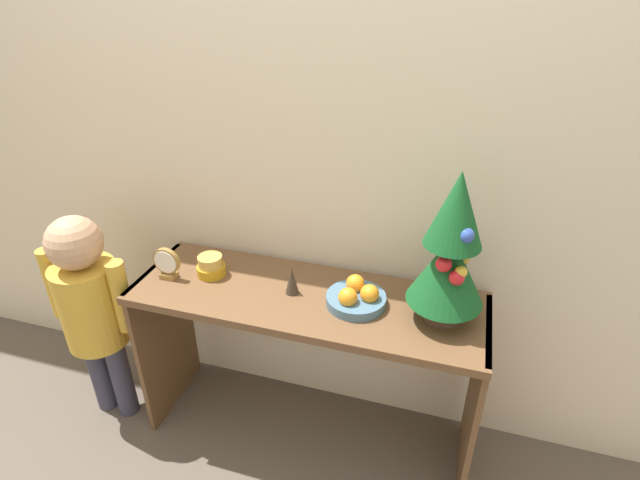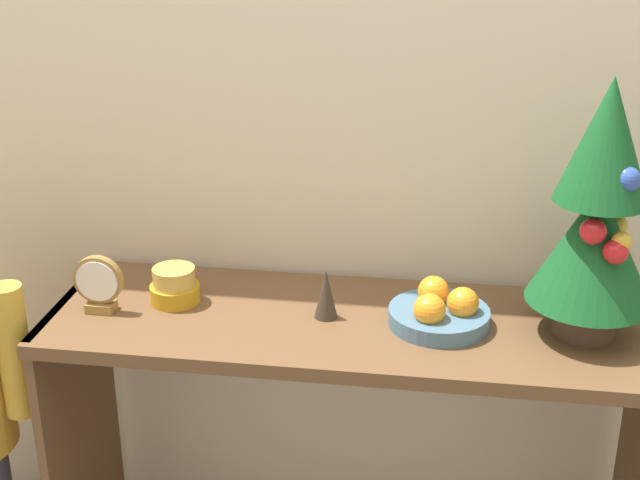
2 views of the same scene
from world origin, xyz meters
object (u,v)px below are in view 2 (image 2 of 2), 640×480
mini_tree (598,213)px  desk_clock (99,285)px  singing_bowl (175,286)px  figurine (326,294)px  fruit_bowl (440,311)px

mini_tree → desk_clock: 1.01m
desk_clock → singing_bowl: bearing=25.1°
singing_bowl → desk_clock: (-0.14, -0.07, 0.03)m
mini_tree → figurine: 0.56m
singing_bowl → figurine: 0.33m
desk_clock → fruit_bowl: bearing=3.5°
fruit_bowl → desk_clock: (-0.71, -0.04, 0.03)m
singing_bowl → figurine: size_ratio=1.01×
singing_bowl → figurine: (0.33, -0.02, 0.02)m
mini_tree → desk_clock: bearing=-177.2°
desk_clock → figurine: desk_clock is taller
mini_tree → singing_bowl: size_ratio=4.87×
fruit_bowl → figurine: 0.23m
singing_bowl → figurine: figurine is taller
fruit_bowl → figurine: (-0.23, -0.00, 0.02)m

